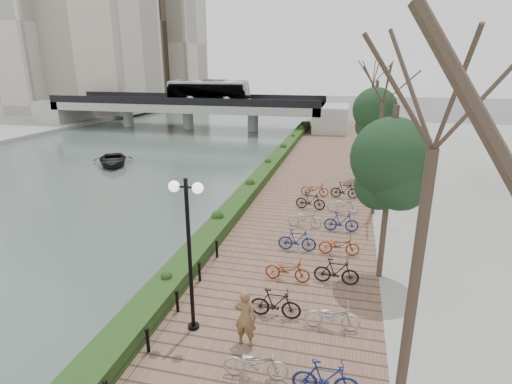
% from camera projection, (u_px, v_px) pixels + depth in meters
% --- Properties ---
extents(river_water, '(30.00, 130.00, 0.02)m').
position_uv_depth(river_water, '(101.00, 162.00, 35.55)').
color(river_water, '#465851').
rests_on(river_water, ground).
extents(promenade, '(8.00, 75.00, 0.50)m').
position_uv_depth(promenade, '(303.00, 203.00, 24.29)').
color(promenade, brown).
rests_on(promenade, ground).
extents(hedge, '(1.10, 56.00, 0.60)m').
position_uv_depth(hedge, '(258.00, 180.00, 27.20)').
color(hedge, '#193814').
rests_on(hedge, promenade).
extents(chain_fence, '(0.10, 14.10, 0.70)m').
position_uv_depth(chain_fence, '(129.00, 366.00, 10.34)').
color(chain_fence, black).
rests_on(chain_fence, promenade).
extents(lamppost, '(1.02, 0.32, 4.82)m').
position_uv_depth(lamppost, '(188.00, 224.00, 11.35)').
color(lamppost, black).
rests_on(lamppost, promenade).
extents(pedestrian, '(0.69, 0.48, 1.80)m').
position_uv_depth(pedestrian, '(245.00, 317.00, 11.41)').
color(pedestrian, brown).
rests_on(pedestrian, promenade).
extents(bicycle_parking, '(2.40, 17.32, 1.00)m').
position_uv_depth(bicycle_parking, '(318.00, 242.00, 17.27)').
color(bicycle_parking, '#A3A3A8').
rests_on(bicycle_parking, promenade).
extents(street_trees, '(3.20, 37.12, 6.80)m').
position_uv_depth(street_trees, '(381.00, 172.00, 17.89)').
color(street_trees, '#362A20').
rests_on(street_trees, promenade).
extents(bridge, '(36.00, 10.77, 6.50)m').
position_uv_depth(bridge, '(192.00, 103.00, 52.90)').
color(bridge, '#A3A39E').
rests_on(bridge, ground).
extents(boat, '(5.35, 5.81, 0.98)m').
position_uv_depth(boat, '(112.00, 160.00, 34.10)').
color(boat, black).
rests_on(boat, river_water).
extents(far_buildings, '(35.00, 38.00, 38.00)m').
position_uv_depth(far_buildings, '(95.00, 20.00, 74.46)').
color(far_buildings, '#BDB19E').
rests_on(far_buildings, far_bank).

